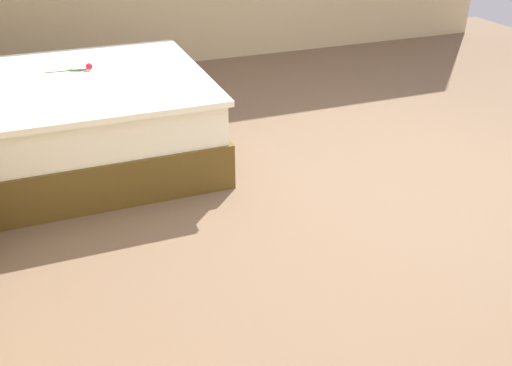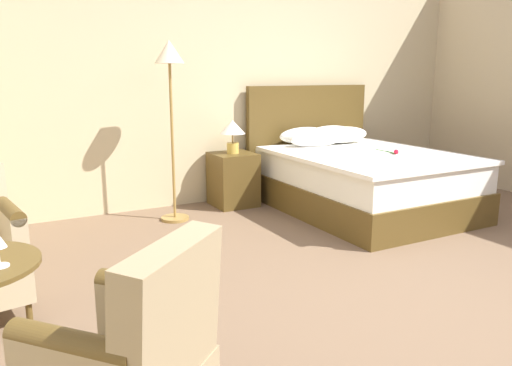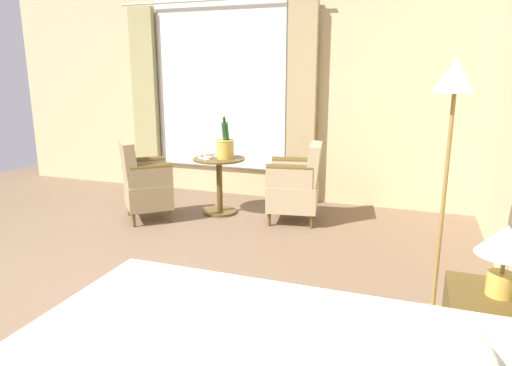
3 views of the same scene
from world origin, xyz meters
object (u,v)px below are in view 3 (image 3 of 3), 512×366
nightstand (492,348)px  floor_lamp_brass (452,113)px  snack_plate (205,157)px  armchair_facing_bed (144,183)px  wine_glass_near_edge (206,151)px  wine_glass_near_bucket (216,147)px  side_table_round (219,181)px  armchair_by_window (297,185)px  champagne_bucket (225,146)px  bedside_lamp (506,247)px

nightstand → floor_lamp_brass: bearing=-162.2°
snack_plate → armchair_facing_bed: 0.76m
floor_lamp_brass → wine_glass_near_edge: 3.01m
wine_glass_near_edge → armchair_facing_bed: armchair_facing_bed is taller
armchair_facing_bed → wine_glass_near_bucket: bearing=135.4°
side_table_round → armchair_by_window: bearing=90.7°
armchair_facing_bed → wine_glass_near_edge: bearing=121.1°
armchair_by_window → armchair_facing_bed: bearing=-72.5°
floor_lamp_brass → armchair_by_window: size_ratio=1.94×
champagne_bucket → wine_glass_near_bucket: 0.20m
side_table_round → snack_plate: snack_plate is taller
wine_glass_near_edge → armchair_by_window: (-0.15, 1.04, -0.36)m
armchair_facing_bed → side_table_round: bearing=125.8°
wine_glass_near_edge → armchair_by_window: 1.11m
nightstand → armchair_facing_bed: (-1.99, -3.34, 0.14)m
floor_lamp_brass → wine_glass_near_bucket: (-1.85, -2.47, -0.63)m
bedside_lamp → armchair_by_window: (-2.52, -1.68, -0.42)m
snack_plate → armchair_by_window: bearing=93.0°
armchair_by_window → wine_glass_near_bucket: bearing=-95.8°
side_table_round → snack_plate: size_ratio=4.24×
champagne_bucket → snack_plate: (0.07, -0.24, -0.14)m
side_table_round → snack_plate: bearing=-74.3°
armchair_by_window → snack_plate: bearing=-87.0°
nightstand → champagne_bucket: (-2.53, -2.56, 0.53)m
wine_glass_near_bucket → side_table_round: bearing=37.2°
champagne_bucket → armchair_facing_bed: (0.53, -0.79, -0.39)m
nightstand → armchair_facing_bed: armchair_facing_bed is taller
nightstand → wine_glass_near_bucket: bearing=-134.0°
side_table_round → wine_glass_near_bucket: wine_glass_near_bucket is taller
bedside_lamp → wine_glass_near_bucket: size_ratio=2.41×
wine_glass_near_bucket → armchair_by_window: (0.11, 1.04, -0.36)m
armchair_facing_bed → snack_plate: bearing=130.5°
champagne_bucket → floor_lamp_brass: bearing=52.8°
armchair_by_window → armchair_facing_bed: size_ratio=0.98×
wine_glass_near_bucket → wine_glass_near_edge: 0.26m
snack_plate → nightstand: bearing=48.6°
nightstand → side_table_round: (-2.51, -2.63, 0.10)m
floor_lamp_brass → snack_plate: size_ratio=11.01×
armchair_by_window → wine_glass_near_edge: bearing=-81.7°
armchair_by_window → floor_lamp_brass: bearing=39.4°
bedside_lamp → armchair_by_window: 3.06m
snack_plate → floor_lamp_brass: bearing=56.5°
side_table_round → snack_plate: (0.05, -0.16, 0.29)m
side_table_round → nightstand: bearing=46.4°
nightstand → armchair_facing_bed: bearing=-120.8°
wine_glass_near_bucket → wine_glass_near_edge: bearing=-1.2°
nightstand → armchair_facing_bed: 3.89m
armchair_by_window → bedside_lamp: bearing=33.7°
champagne_bucket → wine_glass_near_edge: (0.16, -0.17, -0.04)m
champagne_bucket → wine_glass_near_edge: bearing=-46.7°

